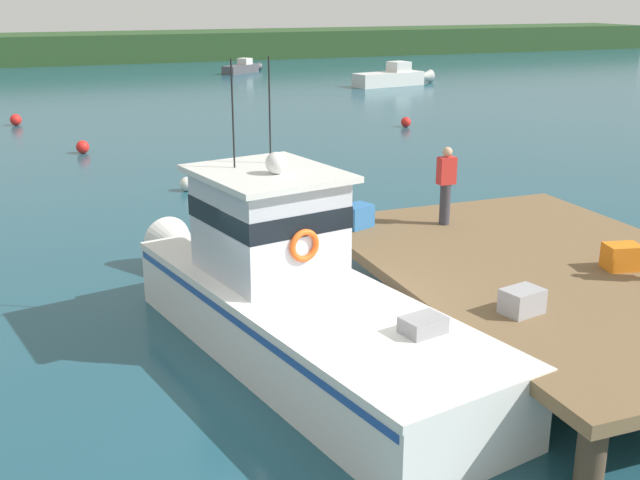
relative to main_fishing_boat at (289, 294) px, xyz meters
name	(u,v)px	position (x,y,z in m)	size (l,w,h in m)	color
ground_plane	(304,374)	(-0.08, -0.95, -1.01)	(200.00, 200.00, 0.00)	#1E4C5B
dock	(559,274)	(4.72, -0.95, 0.07)	(6.00, 9.00, 1.20)	#4C3D2D
main_fishing_boat	(289,294)	(0.00, 0.00, 0.00)	(4.18, 9.96, 4.80)	white
crate_single_by_cleat	(622,257)	(5.66, -1.41, 0.42)	(0.60, 0.44, 0.45)	orange
crate_single_far	(357,216)	(2.37, 2.58, 0.43)	(0.60, 0.44, 0.47)	#3370B2
crate_stack_mid_dock	(522,301)	(2.88, -2.44, 0.38)	(0.60, 0.44, 0.38)	#9E9EA3
deckhand_further_back	(446,184)	(4.16, 2.13, 1.05)	(0.36, 0.22, 1.63)	#383842
moored_boat_outer_mooring	(243,68)	(12.25, 46.53, -0.64)	(3.78, 3.29, 1.07)	#4C4C51
moored_boat_off_the_point	(394,77)	(19.16, 34.90, -0.49)	(6.07, 2.42, 1.51)	silver
mooring_buoy_spare_mooring	(406,122)	(12.38, 19.87, -0.78)	(0.45, 0.45, 0.45)	red
mooring_buoy_inshore	(187,184)	(0.68, 11.66, -0.79)	(0.44, 0.44, 0.44)	silver
mooring_buoy_outer	(16,120)	(-4.05, 26.70, -0.75)	(0.52, 0.52, 0.52)	red
mooring_buoy_channel_marker	(83,147)	(-1.78, 18.87, -0.76)	(0.49, 0.49, 0.49)	red
far_shoreline	(59,48)	(-0.08, 61.05, 0.19)	(120.00, 8.00, 2.40)	#284723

